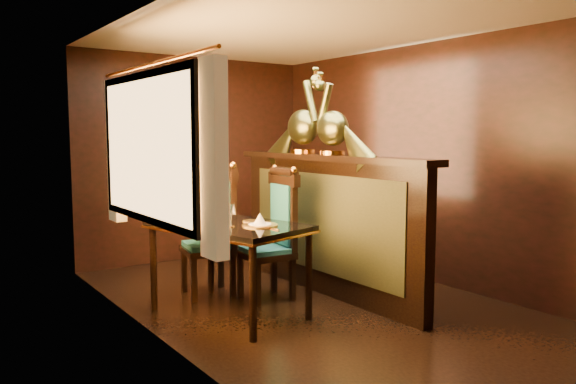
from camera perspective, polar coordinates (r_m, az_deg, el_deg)
name	(u,v)px	position (r m, az deg, el deg)	size (l,w,h in m)	color
ground	(319,306)	(5.22, 3.14, -11.48)	(5.00, 5.00, 0.00)	black
room_shell	(311,131)	(4.94, 2.34, 6.18)	(3.04, 5.04, 2.52)	black
partition	(326,221)	(5.48, 3.88, -2.97)	(0.26, 2.70, 1.36)	black
dining_table	(228,231)	(4.84, -6.13, -4.00)	(1.14, 1.52, 1.00)	black
chair_left	(277,229)	(5.34, -1.14, -3.81)	(0.49, 0.51, 1.26)	black
chair_right	(219,225)	(5.50, -6.99, -3.33)	(0.55, 0.57, 1.30)	black
peacock_left	(333,113)	(5.35, 4.56, 8.03)	(0.25, 0.67, 0.79)	#17462A
peacock_right	(303,111)	(5.72, 1.53, 8.18)	(0.27, 0.71, 0.85)	#17462A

